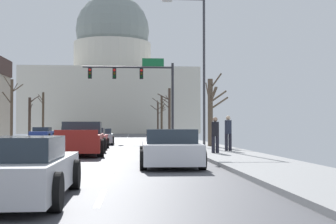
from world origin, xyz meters
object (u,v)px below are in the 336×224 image
(sedan_near_00, at_px, (100,137))
(pedestrian_01, at_px, (228,131))
(street_lamp_right, at_px, (199,59))
(pedestrian_00, at_px, (215,133))
(sedan_oncoming_01, at_px, (83,133))
(signal_gantry, at_px, (141,81))
(sedan_oncoming_03, at_px, (74,131))
(sedan_near_01, at_px, (90,139))
(sedan_near_04, at_px, (15,170))
(pickup_truck_near_02, at_px, (81,140))
(sedan_oncoming_02, at_px, (68,132))
(sedan_oncoming_00, at_px, (42,134))
(sedan_near_03, at_px, (170,149))

(sedan_near_00, xyz_separation_m, pedestrian_01, (7.17, -12.59, 0.54))
(sedan_near_00, bearing_deg, street_lamp_right, -55.45)
(pedestrian_00, bearing_deg, sedan_oncoming_01, 105.07)
(street_lamp_right, xyz_separation_m, pedestrian_00, (-0.02, -5.37, -4.20))
(signal_gantry, relative_size, sedan_oncoming_03, 1.77)
(pedestrian_00, bearing_deg, sedan_near_01, 131.88)
(sedan_near_04, xyz_separation_m, sedan_oncoming_03, (-7.18, 65.84, 0.03))
(pickup_truck_near_02, height_order, sedan_near_04, pickup_truck_near_02)
(pedestrian_00, height_order, pedestrian_01, pedestrian_01)
(pedestrian_01, bearing_deg, sedan_oncoming_02, 107.60)
(sedan_oncoming_00, relative_size, sedan_oncoming_02, 1.04)
(sedan_oncoming_02, bearing_deg, pedestrian_00, -74.20)
(sedan_near_01, relative_size, sedan_oncoming_00, 0.92)
(sedan_near_00, height_order, sedan_near_04, sedan_near_00)
(sedan_near_01, xyz_separation_m, pickup_truck_near_02, (0.09, -5.62, 0.12))
(sedan_near_00, height_order, pedestrian_01, pedestrian_01)
(sedan_near_03, bearing_deg, pedestrian_01, 63.95)
(sedan_near_01, relative_size, sedan_oncoming_03, 0.97)
(sedan_oncoming_01, height_order, sedan_oncoming_02, sedan_oncoming_02)
(sedan_near_00, bearing_deg, pedestrian_01, -60.32)
(pickup_truck_near_02, height_order, pedestrian_01, pedestrian_01)
(sedan_near_01, relative_size, sedan_near_03, 1.00)
(pickup_truck_near_02, distance_m, sedan_near_03, 7.65)
(signal_gantry, distance_m, sedan_oncoming_02, 28.12)
(sedan_near_01, distance_m, pedestrian_01, 8.95)
(sedan_near_01, bearing_deg, sedan_near_00, 89.31)
(signal_gantry, bearing_deg, pickup_truck_near_02, -99.95)
(street_lamp_right, bearing_deg, sedan_oncoming_01, 107.53)
(signal_gantry, xyz_separation_m, pickup_truck_near_02, (-3.15, -17.97, -4.59))
(sedan_oncoming_00, xyz_separation_m, sedan_oncoming_02, (0.29, 17.27, 0.01))
(sedan_oncoming_01, bearing_deg, pedestrian_01, -72.72)
(pickup_truck_near_02, xyz_separation_m, sedan_near_03, (3.69, -6.69, -0.12))
(sedan_near_00, bearing_deg, pedestrian_00, -66.71)
(signal_gantry, height_order, sedan_oncoming_02, signal_gantry)
(pickup_truck_near_02, bearing_deg, sedan_oncoming_02, 98.58)
(signal_gantry, relative_size, pickup_truck_near_02, 1.39)
(signal_gantry, relative_size, sedan_near_01, 1.82)
(sedan_near_03, bearing_deg, sedan_oncoming_00, 107.66)
(sedan_near_00, relative_size, sedan_near_03, 1.04)
(sedan_near_01, bearing_deg, sedan_oncoming_00, 108.00)
(pickup_truck_near_02, xyz_separation_m, sedan_near_04, (0.27, -13.60, -0.16))
(sedan_near_01, relative_size, pedestrian_01, 2.50)
(street_lamp_right, distance_m, sedan_oncoming_00, 26.61)
(sedan_oncoming_01, height_order, pedestrian_01, pedestrian_01)
(sedan_near_01, xyz_separation_m, pedestrian_01, (7.26, -5.20, 0.51))
(sedan_oncoming_02, bearing_deg, sedan_oncoming_01, -71.10)
(pickup_truck_near_02, distance_m, pedestrian_01, 7.19)
(street_lamp_right, xyz_separation_m, sedan_oncoming_00, (-13.14, 22.67, -4.65))
(sedan_near_04, xyz_separation_m, pedestrian_00, (5.92, 12.21, 0.49))
(sedan_near_01, bearing_deg, sedan_near_03, -72.90)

